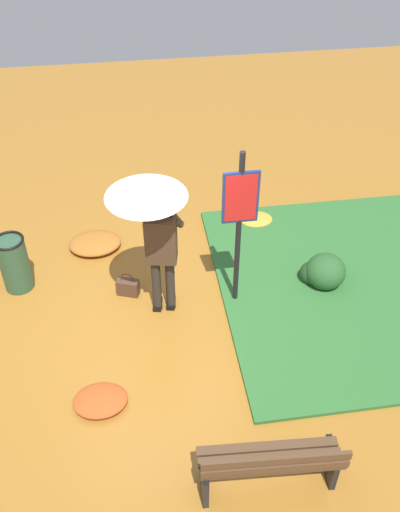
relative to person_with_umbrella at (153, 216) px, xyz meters
name	(u,v)px	position (x,y,z in m)	size (l,w,h in m)	color
ground_plane	(150,319)	(0.13, 0.16, -1.55)	(18.00, 18.00, 0.00)	#9E6623
grass_verge	(389,281)	(-3.28, -0.05, -1.53)	(4.80, 4.00, 0.05)	#2D662D
person_with_umbrella	(153,216)	(0.00, 0.00, 0.00)	(0.96, 0.96, 2.04)	#2D2823
info_sign_post	(240,215)	(-1.04, -0.01, -0.11)	(0.44, 0.07, 2.30)	black
handbag	(128,287)	(0.39, -0.36, -1.42)	(0.33, 0.23, 0.37)	#4C3323
park_bench	(271,465)	(-0.86, 2.65, -1.15)	(1.40, 0.45, 0.75)	black
trash_bin	(14,263)	(1.89, -0.74, -1.13)	(0.42, 0.42, 0.83)	#2D5138
shrub_cluster	(323,272)	(-2.31, -0.16, -1.32)	(0.61, 0.55, 0.50)	#285628
leaf_pile_near_person	(95,243)	(0.84, -1.44, -1.47)	(0.78, 0.63, 0.17)	#A86023
leaf_pile_by_bench	(256,219)	(-1.72, -1.72, -1.49)	(0.53, 0.42, 0.12)	gold
leaf_pile_far_path	(100,400)	(0.79, 1.42, -1.48)	(0.62, 0.50, 0.14)	#B74C1E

